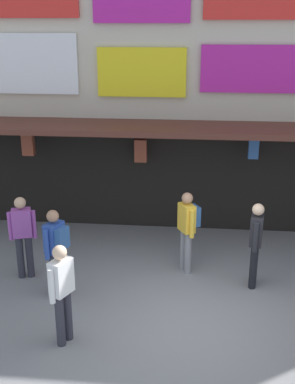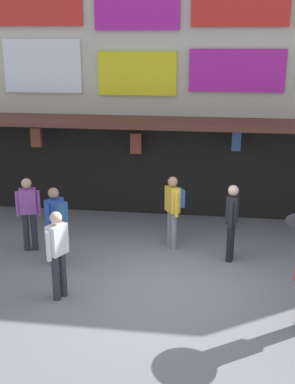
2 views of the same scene
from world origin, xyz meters
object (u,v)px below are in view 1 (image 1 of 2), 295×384
Objects in this scene: pedestrian_in_black at (62,289)px; pedestrian_in_purple at (256,241)px; pedestrian_in_yellow at (188,226)px; pedestrian_in_green at (56,247)px; pedestrian_in_red at (23,233)px.

pedestrian_in_purple is (3.13, 2.03, 0.00)m from pedestrian_in_black.
pedestrian_in_green is (-2.33, -1.16, 0.00)m from pedestrian_in_yellow.
pedestrian_in_yellow is at bearing 10.27° from pedestrian_in_red.
pedestrian_in_purple is 1.00× the size of pedestrian_in_yellow.
pedestrian_in_red is 1.01m from pedestrian_in_green.
pedestrian_in_red is at bearing -169.73° from pedestrian_in_yellow.
pedestrian_in_green is at bearing -153.55° from pedestrian_in_yellow.
pedestrian_in_black and pedestrian_in_green have the same top height.
pedestrian_in_purple is 1.00× the size of pedestrian_in_red.
pedestrian_in_green is at bearing 109.23° from pedestrian_in_black.
pedestrian_in_black and pedestrian_in_purple have the same top height.
pedestrian_in_green is (-0.47, 1.35, 0.04)m from pedestrian_in_black.
pedestrian_in_yellow is 2.61m from pedestrian_in_green.
pedestrian_in_black is 1.00× the size of pedestrian_in_yellow.
pedestrian_in_red is (-1.29, 1.94, 0.00)m from pedestrian_in_black.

